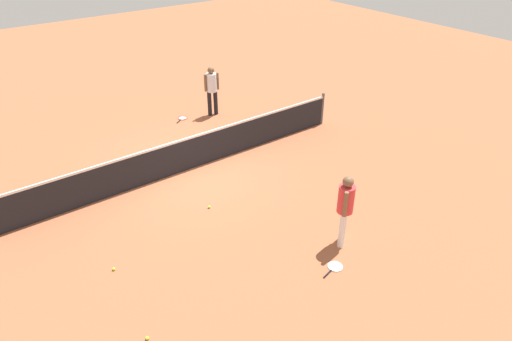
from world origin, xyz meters
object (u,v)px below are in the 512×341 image
Objects in this scene: tennis_ball_near_player at (114,269)px; tennis_ball_by_net at (147,338)px; player_near_side at (345,205)px; tennis_ball_midcourt at (209,207)px; player_far_side at (212,87)px; tennis_racket_far_player at (182,118)px; tennis_racket_near_player at (334,267)px.

tennis_ball_near_player is 1.00× the size of tennis_ball_by_net.
player_near_side is 25.76× the size of tennis_ball_near_player.
player_near_side reaches higher than tennis_ball_midcourt.
tennis_ball_by_net is at bearing -95.10° from tennis_ball_near_player.
player_far_side is 2.96× the size of tennis_racket_far_player.
player_near_side is at bearing -100.40° from player_far_side.
tennis_racket_far_player is 9.03m from tennis_ball_by_net.
tennis_ball_near_player is 2.76m from tennis_ball_midcourt.
tennis_ball_by_net is 1.00× the size of tennis_ball_midcourt.
tennis_ball_by_net reaches higher than tennis_racket_near_player.
player_near_side and player_far_side have the same top height.
player_near_side is 2.80× the size of tennis_racket_near_player.
tennis_ball_near_player is at bearing -136.68° from player_far_side.
player_far_side is 9.42m from tennis_ball_by_net.
tennis_ball_by_net is at bearing 170.49° from tennis_racket_near_player.
tennis_ball_midcourt is at bearing 106.47° from tennis_racket_near_player.
tennis_ball_by_net is (-0.17, -1.96, 0.00)m from tennis_ball_near_player.
tennis_ball_midcourt is (2.85, 2.65, 0.00)m from tennis_ball_by_net.
player_far_side is 25.76× the size of tennis_ball_near_player.
tennis_racket_near_player is (-0.66, -0.47, -1.00)m from player_near_side.
tennis_ball_by_net is at bearing -122.25° from tennis_racket_far_player.
player_far_side is at bearing 79.60° from player_near_side.
tennis_racket_far_player is at bearing 68.46° from tennis_ball_midcourt.
tennis_racket_near_player is 9.18× the size of tennis_ball_by_net.
tennis_ball_midcourt is at bearing 14.51° from tennis_ball_near_player.
tennis_racket_far_player is at bearing 57.75° from tennis_ball_by_net.
tennis_racket_far_player is 5.36m from tennis_ball_midcourt.
tennis_ball_by_net and tennis_ball_midcourt have the same top height.
player_far_side is at bearing 57.20° from tennis_ball_midcourt.
player_far_side reaches higher than tennis_ball_by_net.
tennis_ball_midcourt is at bearing -111.54° from tennis_racket_far_player.
player_far_side is (1.37, 7.48, 0.00)m from player_near_side.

